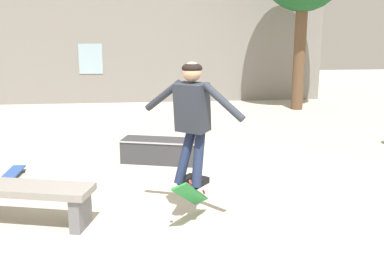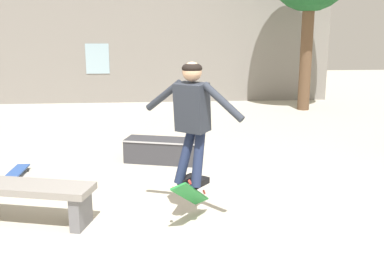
{
  "view_description": "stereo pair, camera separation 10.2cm",
  "coord_description": "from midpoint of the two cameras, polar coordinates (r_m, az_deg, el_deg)",
  "views": [
    {
      "loc": [
        -0.42,
        -3.92,
        2.13
      ],
      "look_at": [
        0.09,
        0.61,
        1.11
      ],
      "focal_mm": 40.0,
      "sensor_mm": 36.0,
      "label": 1
    },
    {
      "loc": [
        -0.31,
        -3.93,
        2.13
      ],
      "look_at": [
        0.09,
        0.61,
        1.11
      ],
      "focal_mm": 40.0,
      "sensor_mm": 36.0,
      "label": 2
    }
  ],
  "objects": [
    {
      "name": "building_backdrop",
      "position": [
        13.48,
        -5.2,
        12.3
      ],
      "size": [
        10.96,
        0.52,
        5.34
      ],
      "color": "gray",
      "rests_on": "ground_plane"
    },
    {
      "name": "park_bench",
      "position": [
        5.26,
        -22.69,
        -8.28
      ],
      "size": [
        1.75,
        0.85,
        0.47
      ],
      "rotation": [
        0.0,
        0.0,
        -0.26
      ],
      "color": "gray",
      "rests_on": "ground_plane"
    },
    {
      "name": "skateboard_resting",
      "position": [
        6.98,
        -23.28,
        -5.61
      ],
      "size": [
        0.24,
        0.78,
        0.08
      ],
      "rotation": [
        0.0,
        0.0,
        1.55
      ],
      "color": "#2D519E",
      "rests_on": "ground_plane"
    },
    {
      "name": "ground_plane",
      "position": [
        4.48,
        -1.01,
        -15.77
      ],
      "size": [
        40.0,
        40.0,
        0.0
      ],
      "primitive_type": "plane",
      "color": "beige"
    },
    {
      "name": "skateboard_flipping",
      "position": [
        4.83,
        -0.78,
        -8.8
      ],
      "size": [
        0.49,
        0.67,
        0.53
      ],
      "rotation": [
        0.0,
        0.0,
        1.09
      ],
      "color": "#237F38"
    },
    {
      "name": "skate_ledge",
      "position": [
        7.18,
        -4.74,
        -3.03
      ],
      "size": [
        1.32,
        0.78,
        0.4
      ],
      "rotation": [
        0.0,
        0.0,
        -0.29
      ],
      "color": "#38383D",
      "rests_on": "ground_plane"
    },
    {
      "name": "skater",
      "position": [
        4.64,
        -0.62,
        1.98
      ],
      "size": [
        1.03,
        0.88,
        1.37
      ],
      "rotation": [
        0.0,
        0.0,
        0.88
      ],
      "color": "#282D38"
    }
  ]
}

